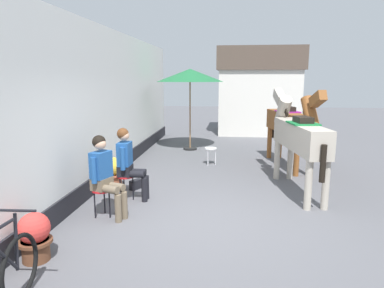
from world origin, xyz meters
name	(u,v)px	position (x,y,z in m)	size (l,w,h in m)	color
ground_plane	(217,173)	(0.00, 3.00, 0.00)	(40.00, 40.00, 0.00)	#56565B
pub_facade_wall	(90,116)	(-2.55, 1.50, 1.54)	(0.34, 14.00, 3.40)	white
distant_cottage	(258,90)	(1.40, 9.57, 1.80)	(3.40, 2.60, 3.50)	silver
seated_visitor_near	(104,172)	(-1.71, -0.02, 0.78)	(0.61, 0.49, 1.39)	red
seated_visitor_far	(128,160)	(-1.57, 0.86, 0.78)	(0.61, 0.49, 1.39)	red
saddled_horse_near	(298,135)	(1.69, 1.82, 1.16)	(0.79, 2.98, 2.06)	#B2A899
saddled_horse_far	(290,123)	(1.84, 3.78, 1.16)	(0.97, 2.95, 2.06)	brown
flower_planter_near	(35,236)	(-2.10, -1.50, 0.33)	(0.43, 0.43, 0.64)	brown
flower_planter_far	(113,171)	(-2.15, 1.62, 0.33)	(0.43, 0.43, 0.64)	#A85638
cafe_parasol	(190,76)	(-0.99, 5.73, 2.36)	(2.10, 2.10, 2.58)	black
spare_stool_white	(211,150)	(-0.20, 3.79, 0.40)	(0.32, 0.32, 0.46)	white
satchel_bag	(136,184)	(-1.62, 1.50, 0.10)	(0.28, 0.12, 0.20)	black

